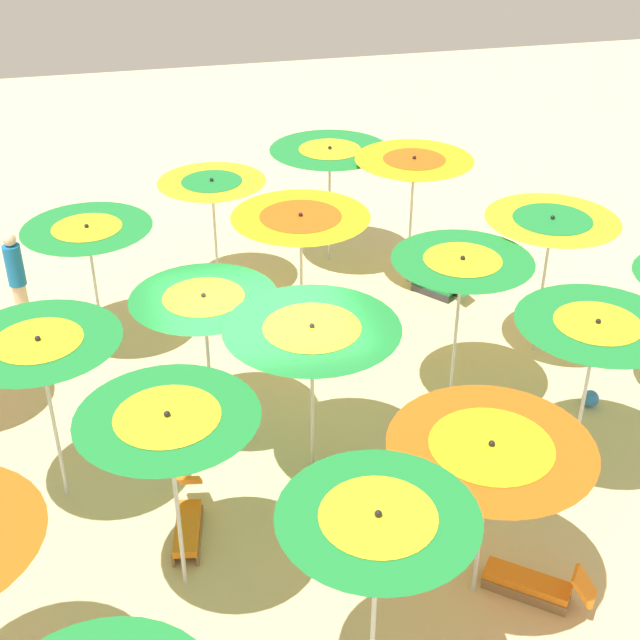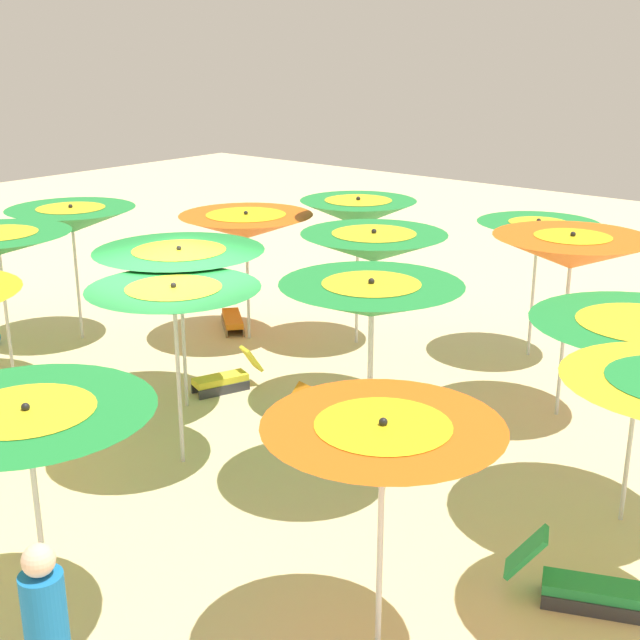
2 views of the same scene
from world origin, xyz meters
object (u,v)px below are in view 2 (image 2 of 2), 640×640
at_px(beach_umbrella_12, 180,262).
at_px(beach_umbrella_14, 571,252).
at_px(beach_umbrella_16, 72,220).
at_px(beach_umbrella_19, 538,232).
at_px(lounger_2, 328,405).
at_px(beach_umbrella_17, 246,226).
at_px(beach_umbrella_2, 28,431).
at_px(lounger_3, 225,377).
at_px(beach_umbrella_3, 383,447).
at_px(beach_umbrella_7, 174,301).
at_px(lounger_1, 232,317).
at_px(beach_umbrella_18, 358,213).
at_px(lounger_5, 579,583).
at_px(beach_umbrella_13, 374,247).
at_px(beach_umbrella_8, 371,300).

bearing_deg(beach_umbrella_12, beach_umbrella_14, -53.48).
relative_size(beach_umbrella_16, beach_umbrella_19, 1.03).
height_order(beach_umbrella_16, lounger_2, beach_umbrella_16).
bearing_deg(lounger_2, beach_umbrella_14, -37.00).
bearing_deg(beach_umbrella_17, beach_umbrella_2, -148.49).
xyz_separation_m(beach_umbrella_17, lounger_2, (-1.71, -3.16, -1.78)).
bearing_deg(lounger_3, beach_umbrella_3, 77.98).
distance_m(beach_umbrella_7, beach_umbrella_14, 5.16).
distance_m(lounger_1, lounger_2, 4.28).
distance_m(beach_umbrella_17, beach_umbrella_19, 4.72).
relative_size(beach_umbrella_16, lounger_1, 1.99).
relative_size(beach_umbrella_14, beach_umbrella_18, 1.03).
distance_m(beach_umbrella_16, lounger_5, 10.00).
bearing_deg(beach_umbrella_14, beach_umbrella_7, 145.53).
relative_size(beach_umbrella_2, lounger_5, 1.73).
height_order(beach_umbrella_17, lounger_2, beach_umbrella_17).
height_order(beach_umbrella_2, beach_umbrella_16, beach_umbrella_16).
bearing_deg(lounger_5, beach_umbrella_18, 119.57).
xyz_separation_m(beach_umbrella_14, lounger_3, (-2.33, 4.13, -2.10)).
bearing_deg(beach_umbrella_17, beach_umbrella_3, -128.14).
bearing_deg(beach_umbrella_13, beach_umbrella_7, 166.09).
bearing_deg(beach_umbrella_17, lounger_1, 70.23).
bearing_deg(lounger_1, beach_umbrella_13, 23.35).
bearing_deg(beach_umbrella_16, beach_umbrella_13, -80.24).
bearing_deg(beach_umbrella_7, lounger_5, -84.86).
bearing_deg(beach_umbrella_13, lounger_5, -120.38).
height_order(beach_umbrella_7, beach_umbrella_8, beach_umbrella_8).
xyz_separation_m(beach_umbrella_12, lounger_1, (2.86, 1.98, -1.90)).
xyz_separation_m(beach_umbrella_2, beach_umbrella_17, (6.68, 4.10, 0.05)).
bearing_deg(beach_umbrella_13, beach_umbrella_14, -58.46).
distance_m(beach_umbrella_2, beach_umbrella_7, 3.26).
bearing_deg(beach_umbrella_2, beach_umbrella_8, -8.43).
bearing_deg(beach_umbrella_19, beach_umbrella_2, -180.00).
bearing_deg(beach_umbrella_8, beach_umbrella_7, 115.10).
bearing_deg(beach_umbrella_7, lounger_3, 32.39).
bearing_deg(lounger_1, beach_umbrella_8, 9.59).
bearing_deg(lounger_5, beach_umbrella_16, 147.21).
distance_m(beach_umbrella_8, lounger_1, 6.47).
xyz_separation_m(beach_umbrella_3, lounger_2, (3.36, 3.30, -1.73)).
relative_size(beach_umbrella_13, lounger_2, 1.93).
xyz_separation_m(beach_umbrella_7, lounger_2, (2.10, -0.59, -1.86)).
height_order(beach_umbrella_3, beach_umbrella_12, beach_umbrella_12).
relative_size(beach_umbrella_8, beach_umbrella_17, 1.12).
xyz_separation_m(beach_umbrella_8, lounger_1, (3.05, 5.32, -2.06)).
xyz_separation_m(beach_umbrella_8, beach_umbrella_16, (0.97, 6.89, -0.17)).
height_order(beach_umbrella_18, lounger_3, beach_umbrella_18).
relative_size(beach_umbrella_19, lounger_3, 2.08).
height_order(beach_umbrella_18, beach_umbrella_19, beach_umbrella_18).
relative_size(beach_umbrella_7, beach_umbrella_14, 0.89).
relative_size(beach_umbrella_8, beach_umbrella_18, 0.99).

